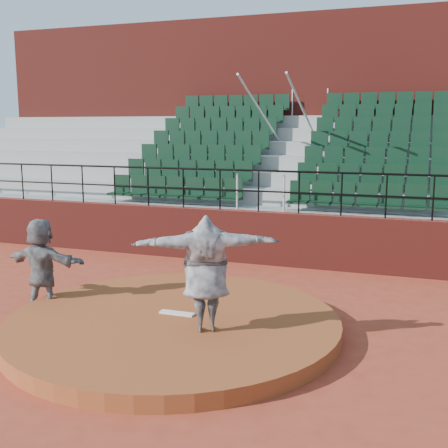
{
  "coord_description": "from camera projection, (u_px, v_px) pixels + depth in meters",
  "views": [
    {
      "loc": [
        3.78,
        -8.08,
        3.37
      ],
      "look_at": [
        0.0,
        2.5,
        1.4
      ],
      "focal_mm": 45.0,
      "sensor_mm": 36.0,
      "label": 1
    }
  ],
  "objects": [
    {
      "name": "press_box_facade",
      "position": [
        317.0,
        121.0,
        20.4
      ],
      "size": [
        24.0,
        3.0,
        7.1
      ],
      "primitive_type": "cube",
      "color": "maroon",
      "rests_on": "ground"
    },
    {
      "name": "ground",
      "position": [
        173.0,
        331.0,
        9.33
      ],
      "size": [
        90.0,
        90.0,
        0.0
      ],
      "primitive_type": "plane",
      "color": "#9F3924",
      "rests_on": "ground"
    },
    {
      "name": "boundary_wall",
      "position": [
        258.0,
        237.0,
        13.85
      ],
      "size": [
        24.0,
        0.3,
        1.3
      ],
      "primitive_type": "cube",
      "color": "maroon",
      "rests_on": "ground"
    },
    {
      "name": "pitcher",
      "position": [
        206.0,
        273.0,
        8.55
      ],
      "size": [
        2.27,
        1.48,
        1.81
      ],
      "primitive_type": "imported",
      "rotation": [
        0.0,
        0.0,
        3.58
      ],
      "color": "black",
      "rests_on": "pitchers_mound"
    },
    {
      "name": "seating_deck",
      "position": [
        292.0,
        190.0,
        17.09
      ],
      "size": [
        24.0,
        5.97,
        4.63
      ],
      "color": "#969691",
      "rests_on": "ground"
    },
    {
      "name": "wall_railing",
      "position": [
        259.0,
        182.0,
        13.61
      ],
      "size": [
        24.04,
        0.05,
        1.03
      ],
      "color": "black",
      "rests_on": "boundary_wall"
    },
    {
      "name": "pitchers_mound",
      "position": [
        173.0,
        324.0,
        9.3
      ],
      "size": [
        5.5,
        5.5,
        0.25
      ],
      "primitive_type": "cylinder",
      "color": "#954621",
      "rests_on": "ground"
    },
    {
      "name": "fielder",
      "position": [
        42.0,
        265.0,
        10.27
      ],
      "size": [
        1.6,
        0.52,
        1.72
      ],
      "primitive_type": "imported",
      "rotation": [
        0.0,
        0.0,
        3.13
      ],
      "color": "black",
      "rests_on": "ground"
    },
    {
      "name": "pitching_rubber",
      "position": [
        177.0,
        313.0,
        9.42
      ],
      "size": [
        0.6,
        0.15,
        0.03
      ],
      "primitive_type": "cube",
      "color": "white",
      "rests_on": "pitchers_mound"
    }
  ]
}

